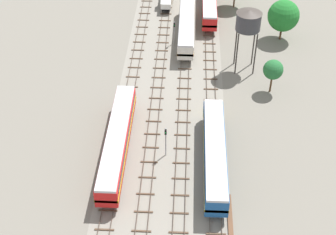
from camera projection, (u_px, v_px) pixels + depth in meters
ground_plane at (173, 58)px, 89.83m from camera, size 480.00×480.00×0.00m
ballast_bed at (173, 58)px, 89.83m from camera, size 17.47×176.00×0.01m
track_far_left at (137, 54)px, 90.78m from camera, size 2.40×126.00×0.29m
track_left at (161, 55)px, 90.61m from camera, size 2.40×126.00×0.29m
track_centre_left at (185, 55)px, 90.44m from camera, size 2.40×126.00×0.29m
track_centre at (210, 56)px, 90.27m from camera, size 2.40×126.00×0.29m
diesel_railcar_centre_nearest at (215, 152)px, 66.26m from camera, size 2.96×20.50×3.80m
passenger_coach_far_left_near at (117, 140)px, 68.23m from camera, size 2.96×22.00×3.80m
diesel_railcar_centre_left_mid at (186, 26)px, 94.05m from camera, size 2.96×20.50×3.80m
diesel_railcar_centre_midfar at (209, 2)px, 102.29m from camera, size 2.96×20.50×3.80m
water_tower at (249, 21)px, 81.31m from camera, size 4.36×4.36×11.29m
signal_post_nearest at (174, 30)px, 92.12m from camera, size 0.28×0.47×4.59m
signal_post_near at (166, 138)px, 67.66m from camera, size 0.28×0.47×4.91m
lineside_tree_0 at (283, 16)px, 92.27m from camera, size 5.97×5.97×7.97m
lineside_tree_1 at (273, 70)px, 79.10m from camera, size 3.29×3.29×5.93m
spare_rail_bundle at (230, 226)px, 59.68m from camera, size 0.60×10.00×0.24m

